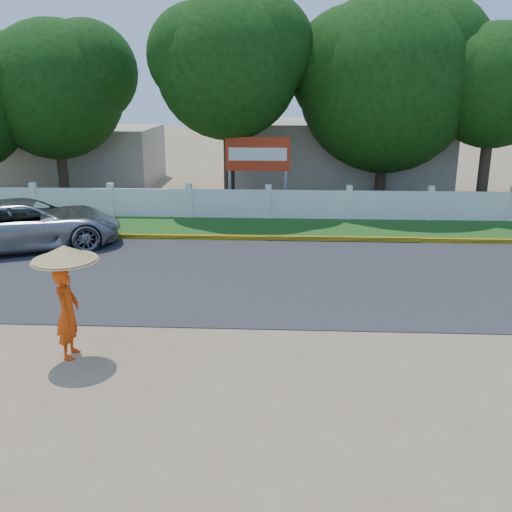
# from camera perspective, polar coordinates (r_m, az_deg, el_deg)

# --- Properties ---
(ground) EXTENTS (120.00, 120.00, 0.00)m
(ground) POSITION_cam_1_polar(r_m,az_deg,el_deg) (11.04, -0.53, -9.50)
(ground) COLOR #9E8460
(ground) RESTS_ON ground
(road) EXTENTS (60.00, 7.00, 0.02)m
(road) POSITION_cam_1_polar(r_m,az_deg,el_deg) (15.20, 0.48, -1.93)
(road) COLOR #38383A
(road) RESTS_ON ground
(grass_verge) EXTENTS (60.00, 3.50, 0.03)m
(grass_verge) POSITION_cam_1_polar(r_m,az_deg,el_deg) (20.24, 1.12, 2.87)
(grass_verge) COLOR #2D601E
(grass_verge) RESTS_ON ground
(curb) EXTENTS (40.00, 0.18, 0.16)m
(curb) POSITION_cam_1_polar(r_m,az_deg,el_deg) (18.57, 0.95, 1.80)
(curb) COLOR yellow
(curb) RESTS_ON ground
(fence) EXTENTS (40.00, 0.10, 1.10)m
(fence) POSITION_cam_1_polar(r_m,az_deg,el_deg) (21.53, 1.25, 5.19)
(fence) COLOR silver
(fence) RESTS_ON ground
(building_near) EXTENTS (10.00, 6.00, 3.20)m
(building_near) POSITION_cam_1_polar(r_m,az_deg,el_deg) (28.17, 7.89, 9.97)
(building_near) COLOR #B7AD99
(building_near) RESTS_ON ground
(building_far) EXTENTS (8.00, 5.00, 2.80)m
(building_far) POSITION_cam_1_polar(r_m,az_deg,el_deg) (30.96, -17.39, 9.60)
(building_far) COLOR #B7AD99
(building_far) RESTS_ON ground
(vehicle) EXTENTS (6.03, 4.51, 1.52)m
(vehicle) POSITION_cam_1_polar(r_m,az_deg,el_deg) (18.92, -21.74, 3.00)
(vehicle) COLOR #93959A
(vehicle) RESTS_ON ground
(monk_with_parasol) EXTENTS (1.19, 1.19, 2.16)m
(monk_with_parasol) POSITION_cam_1_polar(r_m,az_deg,el_deg) (10.89, -18.47, -2.79)
(monk_with_parasol) COLOR #D7430B
(monk_with_parasol) RESTS_ON ground
(billboard) EXTENTS (2.50, 0.13, 2.95)m
(billboard) POSITION_cam_1_polar(r_m,az_deg,el_deg) (22.37, 0.18, 9.76)
(billboard) COLOR gray
(billboard) RESTS_ON ground
(tree_row) EXTENTS (34.07, 7.68, 8.68)m
(tree_row) POSITION_cam_1_polar(r_m,az_deg,el_deg) (24.10, 5.32, 16.89)
(tree_row) COLOR #473828
(tree_row) RESTS_ON ground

